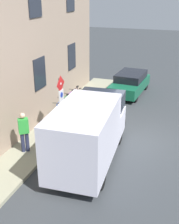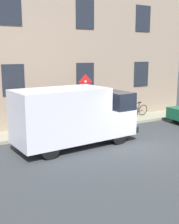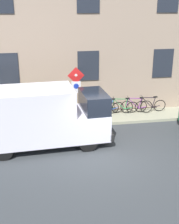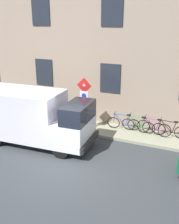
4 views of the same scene
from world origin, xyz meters
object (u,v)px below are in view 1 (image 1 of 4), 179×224
at_px(delivery_van, 89,131).
at_px(parked_hatchback, 130,83).
at_px(pedestrian, 24,131).
at_px(bicycle_blue, 60,109).
at_px(bicycle_black, 76,95).
at_px(bicycle_green, 66,104).
at_px(bicycle_purple, 71,99).
at_px(sign_post_stacked, 61,97).

relative_size(delivery_van, parked_hatchback, 1.32).
relative_size(parked_hatchback, pedestrian, 2.40).
bearing_deg(parked_hatchback, bicycle_blue, -23.27).
height_order(bicycle_black, bicycle_green, same).
height_order(bicycle_purple, bicycle_green, same).
xyz_separation_m(bicycle_purple, pedestrian, (-0.19, 5.39, 0.56)).
height_order(parked_hatchback, bicycle_purple, parked_hatchback).
bearing_deg(bicycle_purple, sign_post_stacked, 21.57).
bearing_deg(pedestrian, bicycle_black, -36.52).
bearing_deg(bicycle_black, bicycle_green, 0.49).
height_order(parked_hatchback, bicycle_blue, parked_hatchback).
xyz_separation_m(bicycle_green, pedestrian, (-0.19, 4.63, 0.56)).
distance_m(sign_post_stacked, bicycle_green, 3.05).
distance_m(parked_hatchback, bicycle_green, 5.12).
bearing_deg(bicycle_green, sign_post_stacked, 22.99).
bearing_deg(bicycle_green, bicycle_blue, 3.34).
height_order(sign_post_stacked, delivery_van, sign_post_stacked).
height_order(parked_hatchback, pedestrian, pedestrian).
height_order(delivery_van, pedestrian, delivery_van).
distance_m(parked_hatchback, bicycle_purple, 4.48).
bearing_deg(sign_post_stacked, parked_hatchback, -104.34).
height_order(delivery_van, bicycle_black, delivery_van).
distance_m(bicycle_purple, bicycle_blue, 1.54).
distance_m(bicycle_black, bicycle_purple, 0.77).
bearing_deg(sign_post_stacked, bicycle_black, -77.39).
bearing_deg(bicycle_black, sign_post_stacked, 13.12).
relative_size(delivery_van, bicycle_purple, 3.17).
bearing_deg(bicycle_blue, bicycle_green, 173.80).
xyz_separation_m(sign_post_stacked, bicycle_black, (0.91, -4.08, -1.41)).
distance_m(bicycle_black, pedestrian, 6.19).
relative_size(sign_post_stacked, bicycle_black, 1.55).
xyz_separation_m(bicycle_black, pedestrian, (-0.19, 6.16, 0.56)).
distance_m(sign_post_stacked, bicycle_black, 4.41).
bearing_deg(pedestrian, bicycle_purple, -36.27).
xyz_separation_m(sign_post_stacked, bicycle_purple, (0.91, -3.32, -1.41)).
relative_size(delivery_van, bicycle_blue, 3.16).
xyz_separation_m(sign_post_stacked, parked_hatchback, (-1.77, -6.90, -1.18)).
height_order(delivery_van, bicycle_purple, delivery_van).
distance_m(delivery_van, bicycle_green, 5.16).
relative_size(sign_post_stacked, bicycle_blue, 1.54).
height_order(delivery_van, bicycle_green, delivery_van).
height_order(sign_post_stacked, bicycle_purple, sign_post_stacked).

